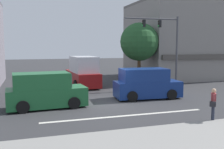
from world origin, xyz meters
TOP-DOWN VIEW (x-y plane):
  - ground_plane at (0.00, 0.00)m, footprint 120.00×120.00m
  - lane_marking_stripe at (0.00, -3.50)m, footprint 9.00×0.24m
  - building_right_corner at (12.88, 11.14)m, footprint 11.82×10.04m
  - street_tree at (5.44, 7.40)m, footprint 3.72×3.72m
  - utility_pole_far_right at (8.00, 7.91)m, footprint 1.40×0.22m
  - traffic_light_mast at (6.50, 3.93)m, footprint 4.89×0.28m
  - van_approaching_near at (2.99, 0.47)m, footprint 4.71×2.27m
  - van_crossing_leftbound at (-3.99, -0.35)m, footprint 4.71×2.27m
  - box_truck_waiting_far at (-0.21, 7.13)m, footprint 2.46×5.70m
  - pedestrian_foreground_with_bag at (3.50, -5.95)m, footprint 0.56×0.60m

SIDE VIEW (x-z plane):
  - ground_plane at x=0.00m, z-range 0.00..0.00m
  - lane_marking_stripe at x=0.00m, z-range 0.00..0.01m
  - pedestrian_foreground_with_bag at x=3.50m, z-range 0.12..1.79m
  - van_approaching_near at x=2.99m, z-range -0.05..2.06m
  - van_crossing_leftbound at x=-3.99m, z-range -0.05..2.06m
  - box_truck_waiting_far at x=-0.21m, z-range -0.12..2.63m
  - utility_pole_far_right at x=8.00m, z-range 0.15..7.78m
  - street_tree at x=5.44m, z-range 1.10..7.05m
  - traffic_light_mast at x=6.50m, z-range 1.08..7.28m
  - building_right_corner at x=12.88m, z-range 0.00..8.69m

